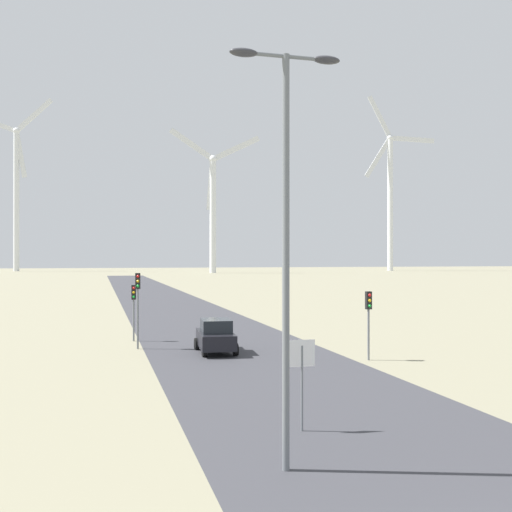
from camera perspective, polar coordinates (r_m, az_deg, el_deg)
name	(u,v)px	position (r m, az deg, el deg)	size (l,w,h in m)	color
road_surface	(181,313)	(56.07, -7.14, -5.44)	(10.00, 240.00, 0.01)	#38383D
streetlamp	(286,210)	(14.59, 2.86, 4.39)	(2.82, 0.32, 10.17)	slate
stop_sign_near	(302,367)	(18.16, 4.40, -10.50)	(0.81, 0.07, 2.72)	slate
traffic_light_post_near_left	(138,293)	(34.54, -11.20, -3.52)	(0.28, 0.34, 4.29)	slate
traffic_light_post_near_right	(369,310)	(30.77, 10.68, -5.04)	(0.28, 0.34, 3.46)	slate
traffic_light_post_mid_left	(134,300)	(37.81, -11.57, -4.12)	(0.28, 0.34, 3.48)	slate
car_approaching	(216,336)	(32.84, -3.87, -7.60)	(2.11, 4.23, 1.83)	black
wind_turbine_left	(16,187)	(247.77, -21.86, 6.11)	(29.97, 10.92, 66.01)	silver
wind_turbine_center	(213,202)	(202.94, -4.13, 5.17)	(30.05, 5.96, 48.82)	silver
wind_turbine_right	(390,191)	(244.58, 12.66, 6.09)	(28.73, 3.80, 69.39)	silver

